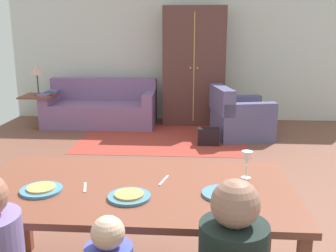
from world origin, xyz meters
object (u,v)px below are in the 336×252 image
object	(u,v)px
armchair	(239,118)
table_lamp	(37,71)
side_table	(40,107)
book_upper	(52,92)
plate_near_man	(41,190)
plate_near_woman	(223,194)
armoire	(194,66)
couch	(101,109)
book_lower	(51,94)
wine_glass	(247,159)
handbag	(208,137)
dining_table	(134,195)
plate_near_child	(129,197)

from	to	relation	value
armchair	table_lamp	bearing A→B (deg)	173.19
side_table	book_upper	size ratio (longest dim) A/B	2.64
plate_near_man	plate_near_woman	world-z (taller)	same
armchair	armoire	world-z (taller)	armoire
plate_near_man	couch	bearing A→B (deg)	99.39
couch	plate_near_woman	bearing A→B (deg)	-68.36
plate_near_woman	armoire	bearing A→B (deg)	92.25
armoire	book_upper	bearing A→B (deg)	-169.19
book_lower	couch	bearing A→B (deg)	15.99
couch	book_upper	bearing A→B (deg)	-165.86
plate_near_woman	armchair	world-z (taller)	armchair
wine_glass	handbag	size ratio (longest dim) A/B	0.58
plate_near_woman	handbag	xyz separation A→B (m)	(0.04, 3.56, -0.64)
dining_table	table_lamp	bearing A→B (deg)	118.45
wine_glass	plate_near_child	bearing A→B (deg)	-153.20
plate_near_woman	wine_glass	size ratio (longest dim) A/B	1.34
table_lamp	book_upper	xyz separation A→B (m)	(0.22, 0.05, -0.39)
plate_near_child	couch	distance (m)	5.00
couch	handbag	xyz separation A→B (m)	(1.91, -1.16, -0.17)
table_lamp	book_lower	size ratio (longest dim) A/B	2.45
wine_glass	armoire	size ratio (longest dim) A/B	0.09
wine_glass	table_lamp	bearing A→B (deg)	126.34
couch	handbag	bearing A→B (deg)	-31.20
armchair	book_lower	world-z (taller)	armchair
couch	book_upper	distance (m)	0.90
couch	table_lamp	xyz separation A→B (m)	(-1.03, -0.26, 0.71)
dining_table	plate_near_man	size ratio (longest dim) A/B	7.92
book_upper	handbag	size ratio (longest dim) A/B	0.69
side_table	plate_near_child	bearing A→B (deg)	-62.51
armchair	book_upper	size ratio (longest dim) A/B	4.62
armchair	handbag	world-z (taller)	armchair
plate_near_man	table_lamp	xyz separation A→B (m)	(-1.82, 4.48, 0.24)
wine_glass	book_upper	distance (m)	5.12
armchair	wine_glass	bearing A→B (deg)	-95.59
side_table	handbag	bearing A→B (deg)	-16.98
plate_near_child	armchair	world-z (taller)	armchair
side_table	plate_near_man	bearing A→B (deg)	-67.92
couch	book_lower	distance (m)	0.91
side_table	book_lower	xyz separation A→B (m)	(0.21, 0.02, 0.22)
armchair	book_lower	bearing A→B (deg)	172.40
armoire	book_upper	xyz separation A→B (m)	(-2.49, -0.48, -0.43)
couch	side_table	size ratio (longest dim) A/B	3.40
book_upper	armoire	bearing A→B (deg)	10.81
side_table	handbag	xyz separation A→B (m)	(2.95, -0.90, -0.25)
wine_glass	book_lower	bearing A→B (deg)	124.33
plate_near_child	wine_glass	distance (m)	0.81
dining_table	couch	world-z (taller)	couch
couch	table_lamp	world-z (taller)	table_lamp
table_lamp	book_upper	bearing A→B (deg)	13.70
wine_glass	handbag	world-z (taller)	wine_glass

